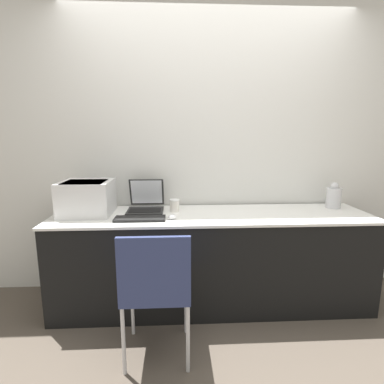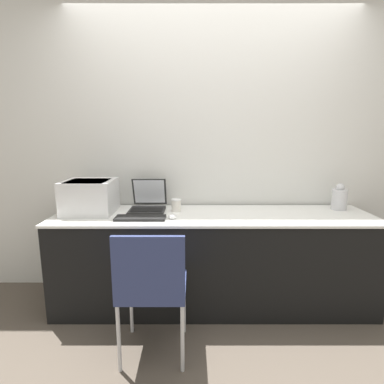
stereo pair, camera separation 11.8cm
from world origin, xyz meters
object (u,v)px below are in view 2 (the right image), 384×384
printer (89,195)px  external_keyboard (139,218)px  mouse (171,217)px  metal_pitcher (338,198)px  chair (151,283)px  laptop_left (147,203)px  coffee_cup (175,205)px

printer → external_keyboard: bearing=-23.6°
mouse → metal_pitcher: 1.46m
chair → laptop_left: bearing=99.3°
mouse → chair: bearing=-100.7°
printer → external_keyboard: (0.45, -0.20, -0.14)m
chair → external_keyboard: bearing=106.2°
laptop_left → mouse: size_ratio=5.33×
laptop_left → chair: 0.88m
coffee_cup → mouse: 0.24m
printer → chair: size_ratio=0.46×
mouse → metal_pitcher: metal_pitcher is taller
coffee_cup → metal_pitcher: size_ratio=0.45×
coffee_cup → chair: (-0.11, -0.75, -0.32)m
coffee_cup → mouse: bearing=-94.2°
laptop_left → coffee_cup: (0.25, -0.05, -0.00)m
laptop_left → chair: bearing=-80.7°
laptop_left → external_keyboard: 0.30m
printer → chair: (0.60, -0.71, -0.41)m
coffee_cup → mouse: (-0.02, -0.24, -0.03)m
printer → metal_pitcher: size_ratio=1.74×
coffee_cup → chair: bearing=-98.6°
external_keyboard → metal_pitcher: size_ratio=1.68×
laptop_left → metal_pitcher: (1.66, 0.01, 0.04)m
laptop_left → external_keyboard: (-0.02, -0.30, -0.05)m
coffee_cup → metal_pitcher: 1.42m
printer → laptop_left: 0.48m
laptop_left → coffee_cup: 0.25m
external_keyboard → mouse: size_ratio=5.87×
printer → metal_pitcher: (2.12, 0.11, -0.05)m
laptop_left → mouse: (0.23, -0.29, -0.04)m
mouse → metal_pitcher: bearing=11.9°
printer → chair: printer is taller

